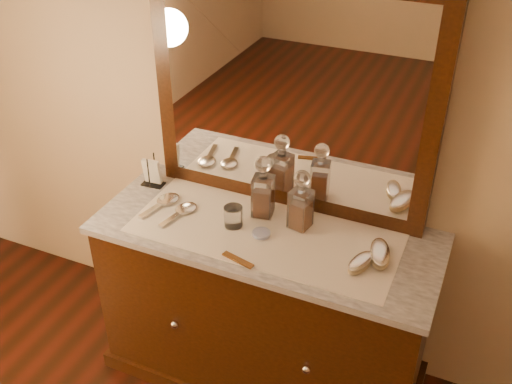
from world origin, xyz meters
TOP-DOWN VIEW (x-y plane):
  - dresser_cabinet at (0.00, 1.96)m, footprint 1.40×0.55m
  - dresser_plinth at (0.00, 1.96)m, footprint 1.46×0.59m
  - knob_left at (-0.30, 1.67)m, footprint 0.04×0.04m
  - knob_right at (0.30, 1.67)m, footprint 0.04×0.04m
  - marble_top at (0.00, 1.96)m, footprint 1.44×0.59m
  - mirror_frame at (0.00, 2.20)m, footprint 1.20×0.08m
  - mirror_glass at (0.00, 2.17)m, footprint 1.06×0.01m
  - lace_runner at (0.00, 1.94)m, footprint 1.10×0.45m
  - pin_dish at (-0.00, 1.92)m, footprint 0.08×0.08m
  - comb at (-0.02, 1.73)m, footprint 0.14×0.06m
  - napkin_rack at (-0.62, 2.07)m, footprint 0.10×0.07m
  - decanter_left at (-0.06, 2.06)m, footprint 0.10×0.10m
  - decanter_right at (0.12, 2.04)m, footprint 0.10×0.10m
  - brush_near at (0.42, 1.88)m, footprint 0.10×0.16m
  - brush_far at (0.47, 1.96)m, footprint 0.12×0.19m
  - hand_mirror_outer at (-0.48, 1.96)m, footprint 0.11×0.23m
  - hand_mirror_inner at (-0.38, 1.93)m, footprint 0.10×0.22m
  - tumblers at (-0.14, 1.93)m, footprint 0.08×0.08m

SIDE VIEW (x-z plane):
  - dresser_plinth at x=0.00m, z-range 0.00..0.08m
  - dresser_cabinet at x=0.00m, z-range 0.00..0.82m
  - knob_left at x=-0.30m, z-range 0.43..0.47m
  - knob_right at x=0.30m, z-range 0.43..0.47m
  - marble_top at x=0.00m, z-range 0.82..0.85m
  - lace_runner at x=0.00m, z-range 0.85..0.85m
  - comb at x=-0.02m, z-range 0.85..0.86m
  - pin_dish at x=0.00m, z-range 0.85..0.87m
  - hand_mirror_inner at x=-0.38m, z-range 0.85..0.87m
  - hand_mirror_outer at x=-0.48m, z-range 0.85..0.87m
  - brush_near at x=0.42m, z-range 0.85..0.89m
  - brush_far at x=0.47m, z-range 0.85..0.90m
  - tumblers at x=-0.14m, z-range 0.85..0.94m
  - napkin_rack at x=-0.62m, z-range 0.84..0.99m
  - decanter_right at x=0.12m, z-range 0.82..1.09m
  - decanter_left at x=-0.06m, z-range 0.82..1.10m
  - mirror_frame at x=0.00m, z-range 0.85..1.85m
  - mirror_glass at x=0.00m, z-range 0.92..1.78m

